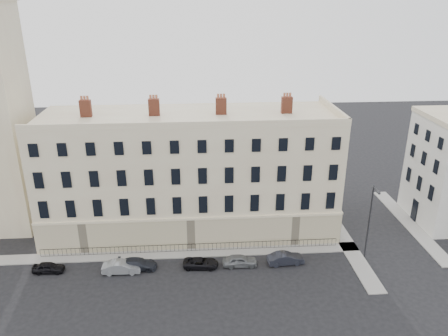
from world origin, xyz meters
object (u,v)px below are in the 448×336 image
(car_b, at_px, (121,267))
(car_f, at_px, (286,258))
(car_d, at_px, (201,263))
(streetlamp, at_px, (370,219))
(car_c, at_px, (137,264))
(car_e, at_px, (240,261))
(car_a, at_px, (49,267))

(car_b, relative_size, car_f, 1.01)
(car_b, bearing_deg, car_d, -87.16)
(car_b, distance_m, streetlamp, 28.13)
(car_c, distance_m, car_e, 11.45)
(car_d, xyz_separation_m, streetlamp, (19.06, 0.61, 4.52))
(car_b, bearing_deg, car_a, 85.78)
(car_b, xyz_separation_m, car_e, (13.09, 0.35, -0.02))
(car_a, relative_size, car_d, 0.88)
(car_e, bearing_deg, car_a, 89.85)
(car_b, distance_m, car_f, 18.30)
(car_f, bearing_deg, car_e, 85.30)
(car_c, height_order, car_f, car_f)
(car_d, bearing_deg, streetlamp, -83.42)
(car_c, relative_size, streetlamp, 0.48)
(car_d, distance_m, car_f, 9.59)
(car_f, distance_m, streetlamp, 10.46)
(car_f, bearing_deg, car_b, 86.24)
(car_d, distance_m, streetlamp, 19.60)
(car_f, xyz_separation_m, streetlamp, (9.47, 0.61, 4.38))
(car_c, distance_m, car_d, 7.07)
(car_d, bearing_deg, car_e, -85.61)
(car_e, distance_m, car_f, 5.20)
(car_d, bearing_deg, car_c, 93.40)
(car_a, height_order, car_f, car_f)
(car_d, height_order, car_f, car_f)
(car_c, height_order, streetlamp, streetlamp)
(car_a, relative_size, car_c, 0.79)
(car_c, bearing_deg, car_d, -89.72)
(streetlamp, bearing_deg, car_f, 177.98)
(car_a, height_order, car_c, car_c)
(car_c, bearing_deg, car_a, 91.08)
(car_a, bearing_deg, car_d, -88.86)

